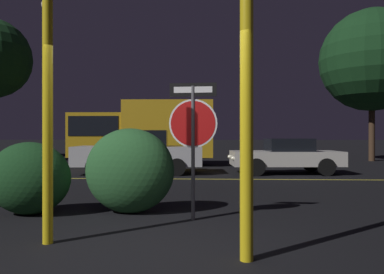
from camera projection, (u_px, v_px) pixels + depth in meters
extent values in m
plane|color=black|center=(139.00, 252.00, 4.38)|extent=(260.00, 260.00, 0.00)
cube|color=gold|center=(183.00, 179.00, 11.80)|extent=(42.94, 0.12, 0.01)
cylinder|color=#4C4C51|center=(193.00, 153.00, 6.05)|extent=(0.06, 0.06, 2.17)
cylinder|color=white|center=(193.00, 123.00, 6.05)|extent=(0.79, 0.07, 0.79)
cylinder|color=#B71414|center=(193.00, 123.00, 6.05)|extent=(0.73, 0.07, 0.73)
cube|color=black|center=(193.00, 90.00, 6.05)|extent=(0.76, 0.08, 0.22)
cube|color=white|center=(193.00, 90.00, 6.05)|extent=(0.63, 0.08, 0.10)
cylinder|color=yellow|center=(48.00, 102.00, 4.72)|extent=(0.13, 0.13, 3.58)
cylinder|color=yellow|center=(247.00, 96.00, 4.07)|extent=(0.15, 0.15, 3.59)
ellipsoid|color=#19421E|center=(29.00, 178.00, 6.47)|extent=(1.43, 1.02, 1.26)
ellipsoid|color=#285B2D|center=(130.00, 171.00, 6.59)|extent=(1.57, 0.96, 1.49)
cube|color=silver|center=(139.00, 156.00, 13.60)|extent=(4.64, 2.26, 0.69)
cube|color=black|center=(143.00, 138.00, 13.60)|extent=(1.93, 1.78, 0.57)
cylinder|color=black|center=(94.00, 167.00, 12.63)|extent=(0.61, 0.25, 0.60)
cylinder|color=black|center=(105.00, 163.00, 14.47)|extent=(0.61, 0.25, 0.60)
cylinder|color=black|center=(177.00, 167.00, 12.73)|extent=(0.61, 0.25, 0.60)
cylinder|color=black|center=(177.00, 163.00, 14.56)|extent=(0.61, 0.25, 0.60)
sphere|color=#F4EFCC|center=(71.00, 156.00, 12.93)|extent=(0.14, 0.14, 0.14)
sphere|color=#F4EFCC|center=(80.00, 154.00, 14.11)|extent=(0.14, 0.14, 0.14)
cube|color=silver|center=(285.00, 158.00, 13.51)|extent=(3.95, 1.88, 0.51)
cube|color=black|center=(288.00, 145.00, 13.51)|extent=(1.62, 1.51, 0.46)
cylinder|color=black|center=(256.00, 167.00, 12.70)|extent=(0.61, 0.23, 0.60)
cylinder|color=black|center=(249.00, 164.00, 14.29)|extent=(0.61, 0.23, 0.60)
cylinder|color=black|center=(326.00, 167.00, 12.73)|extent=(0.61, 0.23, 0.60)
cylinder|color=black|center=(311.00, 164.00, 14.32)|extent=(0.61, 0.23, 0.60)
sphere|color=#F4EFCC|center=(233.00, 158.00, 12.97)|extent=(0.14, 0.14, 0.14)
sphere|color=#F4EFCC|center=(230.00, 157.00, 14.00)|extent=(0.14, 0.14, 0.14)
cube|color=gold|center=(99.00, 135.00, 17.44)|extent=(2.52, 2.04, 2.01)
cube|color=black|center=(99.00, 127.00, 17.44)|extent=(2.27, 2.07, 0.88)
cube|color=gold|center=(169.00, 129.00, 17.37)|extent=(4.09, 2.20, 2.56)
cylinder|color=black|center=(95.00, 157.00, 16.43)|extent=(0.85, 0.30, 0.84)
cylinder|color=black|center=(106.00, 155.00, 18.45)|extent=(0.85, 0.30, 0.84)
cylinder|color=black|center=(183.00, 157.00, 16.35)|extent=(0.85, 0.30, 0.84)
cylinder|color=black|center=(185.00, 155.00, 18.37)|extent=(0.85, 0.30, 0.84)
cylinder|color=#4C4C51|center=(47.00, 88.00, 17.19)|extent=(0.16, 0.16, 7.15)
sphere|color=#F9E5B2|center=(47.00, 5.00, 17.18)|extent=(0.49, 0.49, 0.49)
cylinder|color=#422D1E|center=(372.00, 129.00, 20.29)|extent=(0.32, 0.32, 3.49)
sphere|color=#143819|center=(372.00, 60.00, 20.28)|extent=(5.52, 5.52, 5.52)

